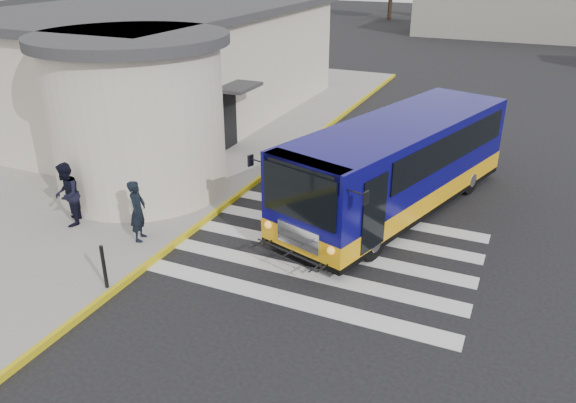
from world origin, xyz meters
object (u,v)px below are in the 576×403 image
at_px(pedestrian_b, 67,194).
at_px(bollard, 104,267).
at_px(transit_bus, 397,169).
at_px(pedestrian_a, 138,211).

height_order(pedestrian_b, bollard, pedestrian_b).
bearing_deg(pedestrian_b, transit_bus, 87.75).
bearing_deg(transit_bus, pedestrian_a, -121.75).
relative_size(pedestrian_b, bollard, 1.68).
height_order(pedestrian_a, pedestrian_b, pedestrian_b).
relative_size(pedestrian_a, bollard, 1.55).
bearing_deg(transit_bus, pedestrian_b, -130.88).
bearing_deg(pedestrian_b, bollard, 20.91).
xyz_separation_m(transit_bus, pedestrian_a, (-5.59, -4.86, -0.33)).
xyz_separation_m(pedestrian_a, pedestrian_b, (-2.32, -0.06, 0.07)).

